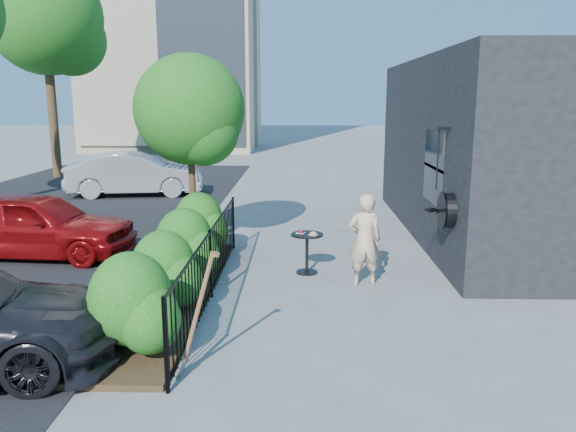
{
  "coord_description": "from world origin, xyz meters",
  "views": [
    {
      "loc": [
        -0.07,
        -8.49,
        3.1
      ],
      "look_at": [
        -0.29,
        0.61,
        1.2
      ],
      "focal_mm": 35.0,
      "sensor_mm": 36.0,
      "label": 1
    }
  ],
  "objects_px": {
    "patio_tree": "(193,116)",
    "car_silver": "(135,174)",
    "street_tree_far": "(46,25)",
    "shovel": "(195,321)",
    "cafe_table": "(307,246)",
    "woman": "(365,240)",
    "car_red": "(36,225)"
  },
  "relations": [
    {
      "from": "patio_tree",
      "to": "car_silver",
      "type": "height_order",
      "value": "patio_tree"
    },
    {
      "from": "patio_tree",
      "to": "street_tree_far",
      "type": "xyz_separation_m",
      "value": [
        -7.7,
        11.2,
        3.15
      ]
    },
    {
      "from": "street_tree_far",
      "to": "shovel",
      "type": "bearing_deg",
      "value": -62.34
    },
    {
      "from": "street_tree_far",
      "to": "cafe_table",
      "type": "bearing_deg",
      "value": -51.77
    },
    {
      "from": "cafe_table",
      "to": "woman",
      "type": "distance_m",
      "value": 1.19
    },
    {
      "from": "woman",
      "to": "car_red",
      "type": "bearing_deg",
      "value": -19.7
    },
    {
      "from": "patio_tree",
      "to": "cafe_table",
      "type": "bearing_deg",
      "value": -32.69
    },
    {
      "from": "cafe_table",
      "to": "car_silver",
      "type": "distance_m",
      "value": 9.95
    },
    {
      "from": "cafe_table",
      "to": "shovel",
      "type": "height_order",
      "value": "shovel"
    },
    {
      "from": "shovel",
      "to": "car_red",
      "type": "bearing_deg",
      "value": 130.0
    },
    {
      "from": "patio_tree",
      "to": "shovel",
      "type": "xyz_separation_m",
      "value": [
        0.98,
        -5.36,
        -2.1
      ]
    },
    {
      "from": "cafe_table",
      "to": "car_red",
      "type": "distance_m",
      "value": 5.46
    },
    {
      "from": "street_tree_far",
      "to": "car_silver",
      "type": "height_order",
      "value": "street_tree_far"
    },
    {
      "from": "patio_tree",
      "to": "shovel",
      "type": "bearing_deg",
      "value": -79.66
    },
    {
      "from": "shovel",
      "to": "car_red",
      "type": "xyz_separation_m",
      "value": [
        -4.08,
        4.86,
        -0.0
      ]
    },
    {
      "from": "street_tree_far",
      "to": "car_red",
      "type": "distance_m",
      "value": 13.63
    },
    {
      "from": "car_silver",
      "to": "woman",
      "type": "bearing_deg",
      "value": -152.06
    },
    {
      "from": "street_tree_far",
      "to": "woman",
      "type": "relative_size",
      "value": 5.27
    },
    {
      "from": "cafe_table",
      "to": "woman",
      "type": "bearing_deg",
      "value": -33.9
    },
    {
      "from": "patio_tree",
      "to": "car_red",
      "type": "xyz_separation_m",
      "value": [
        -3.1,
        -0.5,
        -2.11
      ]
    },
    {
      "from": "street_tree_far",
      "to": "cafe_table",
      "type": "height_order",
      "value": "street_tree_far"
    },
    {
      "from": "patio_tree",
      "to": "car_silver",
      "type": "xyz_separation_m",
      "value": [
        -3.25,
        6.82,
        -2.06
      ]
    },
    {
      "from": "car_silver",
      "to": "car_red",
      "type": "bearing_deg",
      "value": 173.13
    },
    {
      "from": "car_red",
      "to": "car_silver",
      "type": "height_order",
      "value": "car_silver"
    },
    {
      "from": "street_tree_far",
      "to": "cafe_table",
      "type": "relative_size",
      "value": 10.6
    },
    {
      "from": "car_red",
      "to": "car_silver",
      "type": "bearing_deg",
      "value": 5.63
    },
    {
      "from": "shovel",
      "to": "car_red",
      "type": "distance_m",
      "value": 6.34
    },
    {
      "from": "cafe_table",
      "to": "car_silver",
      "type": "height_order",
      "value": "car_silver"
    },
    {
      "from": "car_silver",
      "to": "street_tree_far",
      "type": "bearing_deg",
      "value": 37.38
    },
    {
      "from": "cafe_table",
      "to": "shovel",
      "type": "bearing_deg",
      "value": -108.37
    },
    {
      "from": "patio_tree",
      "to": "woman",
      "type": "xyz_separation_m",
      "value": [
        3.23,
        -2.1,
        -1.98
      ]
    },
    {
      "from": "shovel",
      "to": "cafe_table",
      "type": "bearing_deg",
      "value": 71.63
    }
  ]
}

